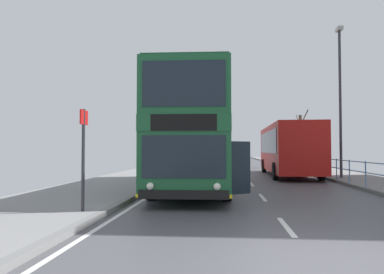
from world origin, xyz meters
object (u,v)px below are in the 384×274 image
at_px(double_decker_bus_main, 195,135).
at_px(background_bus_far_lane, 288,149).
at_px(bus_stop_sign_near, 83,148).
at_px(street_lamp_far_side, 340,91).
at_px(bare_tree_far_00, 301,139).

distance_m(double_decker_bus_main, background_bus_far_lane, 9.90).
relative_size(double_decker_bus_main, background_bus_far_lane, 1.08).
bearing_deg(bus_stop_sign_near, street_lamp_far_side, 50.04).
bearing_deg(bus_stop_sign_near, background_bus_far_lane, 63.29).
height_order(background_bus_far_lane, bare_tree_far_00, bare_tree_far_00).
relative_size(double_decker_bus_main, bare_tree_far_00, 2.20).
bearing_deg(background_bus_far_lane, bare_tree_far_00, 74.48).
distance_m(background_bus_far_lane, street_lamp_far_side, 5.06).
bearing_deg(bare_tree_far_00, background_bus_far_lane, -105.52).
relative_size(background_bus_far_lane, street_lamp_far_side, 1.29).
bearing_deg(double_decker_bus_main, bare_tree_far_00, 66.72).
bearing_deg(bus_stop_sign_near, double_decker_bus_main, 71.21).
xyz_separation_m(double_decker_bus_main, street_lamp_far_side, (7.53, 5.10, 2.59)).
height_order(double_decker_bus_main, background_bus_far_lane, double_decker_bus_main).
distance_m(street_lamp_far_side, bare_tree_far_00, 14.44).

